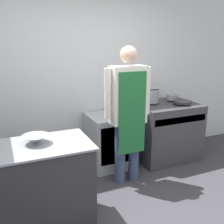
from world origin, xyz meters
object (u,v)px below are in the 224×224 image
(saute_pan, at_px, (182,102))
(sauce_pot, at_px, (172,97))
(mixing_bowl, at_px, (36,139))
(person_cook, at_px, (128,108))
(stove, at_px, (165,131))
(stock_pot, at_px, (150,94))
(fridge_unit, at_px, (110,140))

(saute_pan, relative_size, sauce_pot, 1.67)
(mixing_bowl, distance_m, sauce_pot, 2.50)
(person_cook, distance_m, saute_pan, 1.15)
(person_cook, distance_m, mixing_bowl, 1.27)
(sauce_pot, bearing_deg, stove, -145.50)
(person_cook, xyz_separation_m, stock_pot, (0.68, 0.57, 0.02))
(saute_pan, bearing_deg, fridge_unit, 168.72)
(fridge_unit, xyz_separation_m, mixing_bowl, (-1.18, -0.94, 0.53))
(fridge_unit, relative_size, person_cook, 0.44)
(person_cook, relative_size, stock_pot, 6.66)
(stock_pot, height_order, saute_pan, stock_pot)
(fridge_unit, relative_size, saute_pan, 2.88)
(mixing_bowl, bearing_deg, fridge_unit, 38.71)
(stock_pot, xyz_separation_m, saute_pan, (0.41, -0.27, -0.11))
(mixing_bowl, bearing_deg, person_cook, 18.94)
(stock_pot, bearing_deg, fridge_unit, -176.61)
(stock_pot, bearing_deg, saute_pan, -32.67)
(person_cook, distance_m, stock_pot, 0.89)
(fridge_unit, distance_m, sauce_pot, 1.25)
(saute_pan, height_order, sauce_pot, sauce_pot)
(person_cook, relative_size, mixing_bowl, 6.86)
(stove, distance_m, saute_pan, 0.54)
(mixing_bowl, bearing_deg, sauce_pot, 23.22)
(fridge_unit, bearing_deg, person_cook, -87.58)
(person_cook, height_order, sauce_pot, person_cook)
(stock_pot, bearing_deg, stove, -31.42)
(fridge_unit, height_order, person_cook, person_cook)
(stove, xyz_separation_m, stock_pot, (-0.22, 0.13, 0.59))
(stove, height_order, fridge_unit, stove)
(stove, bearing_deg, stock_pot, 148.58)
(fridge_unit, relative_size, mixing_bowl, 3.02)
(fridge_unit, xyz_separation_m, stock_pot, (0.71, 0.04, 0.64))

